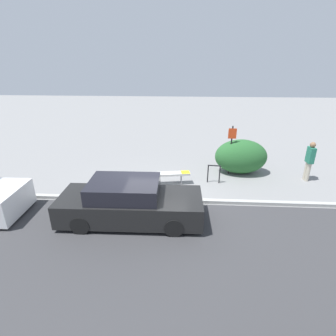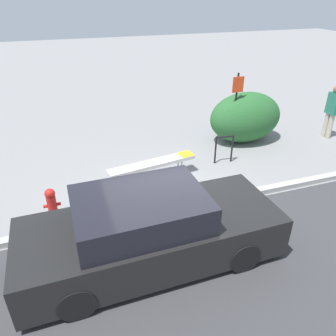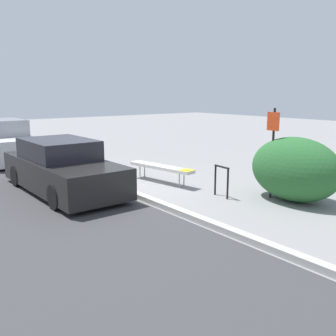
{
  "view_description": "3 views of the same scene",
  "coord_description": "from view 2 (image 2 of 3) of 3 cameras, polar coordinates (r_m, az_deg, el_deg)",
  "views": [
    {
      "loc": [
        0.98,
        -8.68,
        5.02
      ],
      "look_at": [
        0.35,
        1.88,
        0.6
      ],
      "focal_mm": 28.0,
      "sensor_mm": 36.0,
      "label": 1
    },
    {
      "loc": [
        -1.88,
        -5.7,
        4.47
      ],
      "look_at": [
        0.27,
        0.62,
        0.78
      ],
      "focal_mm": 35.0,
      "sensor_mm": 36.0,
      "label": 2
    },
    {
      "loc": [
        8.97,
        -5.08,
        2.67
      ],
      "look_at": [
        1.74,
        0.49,
        0.83
      ],
      "focal_mm": 40.0,
      "sensor_mm": 36.0,
      "label": 3
    }
  ],
  "objects": [
    {
      "name": "ground_plane",
      "position": [
        7.49,
        -0.41,
        -7.72
      ],
      "size": [
        60.0,
        60.0,
        0.0
      ],
      "primitive_type": "plane",
      "color": "gray"
    },
    {
      "name": "curb",
      "position": [
        7.45,
        -0.42,
        -7.32
      ],
      "size": [
        60.0,
        0.2,
        0.13
      ],
      "color": "#A8A8A3",
      "rests_on": "ground_plane"
    },
    {
      "name": "bench",
      "position": [
        8.46,
        -2.7,
        0.69
      ],
      "size": [
        2.39,
        0.73,
        0.53
      ],
      "rotation": [
        0.0,
        0.0,
        0.16
      ],
      "color": "#99999E",
      "rests_on": "ground_plane"
    },
    {
      "name": "bike_rack",
      "position": [
        9.46,
        9.73,
        3.71
      ],
      "size": [
        0.55,
        0.11,
        0.83
      ],
      "rotation": [
        0.0,
        0.0,
        -0.1
      ],
      "color": "black",
      "rests_on": "ground_plane"
    },
    {
      "name": "sign_post",
      "position": [
        10.31,
        11.71,
        10.93
      ],
      "size": [
        0.36,
        0.08,
        2.3
      ],
      "color": "black",
      "rests_on": "ground_plane"
    },
    {
      "name": "fire_hydrant",
      "position": [
        7.49,
        -19.59,
        -5.81
      ],
      "size": [
        0.36,
        0.22,
        0.77
      ],
      "color": "red",
      "rests_on": "ground_plane"
    },
    {
      "name": "shrub_hedge",
      "position": [
        10.93,
        13.32,
        8.57
      ],
      "size": [
        2.39,
        1.5,
        1.61
      ],
      "color": "#28602D",
      "rests_on": "ground_plane"
    },
    {
      "name": "pedestrian",
      "position": [
        12.11,
        26.63,
        8.95
      ],
      "size": [
        0.24,
        0.41,
        1.76
      ],
      "rotation": [
        0.0,
        0.0,
        4.77
      ],
      "color": "#B7AD99",
      "rests_on": "ground_plane"
    },
    {
      "name": "parked_car_near",
      "position": [
        5.96,
        -3.25,
        -10.96
      ],
      "size": [
        4.68,
        1.85,
        1.43
      ],
      "rotation": [
        0.0,
        0.0,
        0.02
      ],
      "color": "black",
      "rests_on": "ground_plane"
    }
  ]
}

